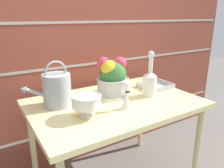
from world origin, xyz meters
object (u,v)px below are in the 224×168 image
at_px(crystal_pedestal_bowl, 86,102).
at_px(glass_decanter, 150,81).
at_px(watering_can, 57,89).
at_px(flower_planter, 112,77).
at_px(wire_tray, 155,86).
at_px(figurine_vase, 126,98).

height_order(crystal_pedestal_bowl, glass_decanter, glass_decanter).
distance_m(watering_can, crystal_pedestal_bowl, 0.28).
bearing_deg(flower_planter, watering_can, -179.62).
height_order(flower_planter, wire_tray, flower_planter).
bearing_deg(crystal_pedestal_bowl, flower_planter, 37.03).
relative_size(glass_decanter, wire_tray, 1.33).
distance_m(crystal_pedestal_bowl, wire_tray, 0.77).
bearing_deg(flower_planter, figurine_vase, -104.74).
bearing_deg(glass_decanter, flower_planter, 139.51).
distance_m(crystal_pedestal_bowl, flower_planter, 0.44).
height_order(watering_can, glass_decanter, glass_decanter).
bearing_deg(wire_tray, flower_planter, 169.93).
bearing_deg(crystal_pedestal_bowl, figurine_vase, -6.31).
bearing_deg(figurine_vase, flower_planter, 75.26).
bearing_deg(watering_can, figurine_vase, -38.32).
relative_size(watering_can, flower_planter, 1.13).
bearing_deg(watering_can, wire_tray, -4.54).
xyz_separation_m(crystal_pedestal_bowl, glass_decanter, (0.57, 0.08, 0.02)).
distance_m(watering_can, flower_planter, 0.45).
bearing_deg(flower_planter, crystal_pedestal_bowl, -142.97).
height_order(watering_can, flower_planter, watering_can).
xyz_separation_m(watering_can, wire_tray, (0.84, -0.07, -0.11)).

